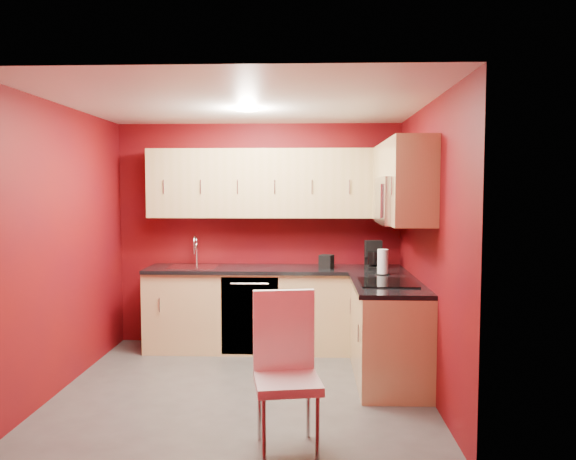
# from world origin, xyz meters

# --- Properties ---
(floor) EXTENTS (3.20, 3.20, 0.00)m
(floor) POSITION_xyz_m (0.00, 0.00, 0.00)
(floor) COLOR #4C4947
(floor) RESTS_ON ground
(ceiling) EXTENTS (3.20, 3.20, 0.00)m
(ceiling) POSITION_xyz_m (0.00, 0.00, 2.50)
(ceiling) COLOR white
(ceiling) RESTS_ON wall_back
(wall_back) EXTENTS (3.20, 0.00, 3.20)m
(wall_back) POSITION_xyz_m (0.00, 1.50, 1.25)
(wall_back) COLOR #660A09
(wall_back) RESTS_ON floor
(wall_front) EXTENTS (3.20, 0.00, 3.20)m
(wall_front) POSITION_xyz_m (0.00, -1.50, 1.25)
(wall_front) COLOR #660A09
(wall_front) RESTS_ON floor
(wall_left) EXTENTS (0.00, 3.00, 3.00)m
(wall_left) POSITION_xyz_m (-1.60, 0.00, 1.25)
(wall_left) COLOR #660A09
(wall_left) RESTS_ON floor
(wall_right) EXTENTS (0.00, 3.00, 3.00)m
(wall_right) POSITION_xyz_m (1.60, 0.00, 1.25)
(wall_right) COLOR #660A09
(wall_right) RESTS_ON floor
(base_cabinets_back) EXTENTS (2.80, 0.60, 0.87)m
(base_cabinets_back) POSITION_xyz_m (0.20, 1.20, 0.43)
(base_cabinets_back) COLOR tan
(base_cabinets_back) RESTS_ON floor
(base_cabinets_right) EXTENTS (0.60, 1.30, 0.87)m
(base_cabinets_right) POSITION_xyz_m (1.30, 0.25, 0.43)
(base_cabinets_right) COLOR tan
(base_cabinets_right) RESTS_ON floor
(countertop_back) EXTENTS (2.80, 0.63, 0.04)m
(countertop_back) POSITION_xyz_m (0.20, 1.19, 0.89)
(countertop_back) COLOR black
(countertop_back) RESTS_ON base_cabinets_back
(countertop_right) EXTENTS (0.63, 1.27, 0.04)m
(countertop_right) POSITION_xyz_m (1.29, 0.23, 0.89)
(countertop_right) COLOR black
(countertop_right) RESTS_ON base_cabinets_right
(upper_cabinets_back) EXTENTS (2.80, 0.35, 0.75)m
(upper_cabinets_back) POSITION_xyz_m (0.20, 1.32, 1.83)
(upper_cabinets_back) COLOR tan
(upper_cabinets_back) RESTS_ON wall_back
(upper_cabinets_right) EXTENTS (0.35, 1.55, 0.75)m
(upper_cabinets_right) POSITION_xyz_m (1.42, 0.44, 1.89)
(upper_cabinets_right) COLOR tan
(upper_cabinets_right) RESTS_ON wall_right
(microwave) EXTENTS (0.42, 0.76, 0.42)m
(microwave) POSITION_xyz_m (1.39, 0.20, 1.66)
(microwave) COLOR silver
(microwave) RESTS_ON upper_cabinets_right
(cooktop) EXTENTS (0.50, 0.55, 0.01)m
(cooktop) POSITION_xyz_m (1.28, 0.20, 0.92)
(cooktop) COLOR black
(cooktop) RESTS_ON countertop_right
(sink) EXTENTS (0.52, 0.42, 0.35)m
(sink) POSITION_xyz_m (-0.70, 1.20, 0.94)
(sink) COLOR silver
(sink) RESTS_ON countertop_back
(dishwasher_front) EXTENTS (0.60, 0.02, 0.82)m
(dishwasher_front) POSITION_xyz_m (-0.05, 0.91, 0.43)
(dishwasher_front) COLOR black
(dishwasher_front) RESTS_ON base_cabinets_back
(downlight) EXTENTS (0.20, 0.20, 0.01)m
(downlight) POSITION_xyz_m (0.00, 0.30, 2.48)
(downlight) COLOR white
(downlight) RESTS_ON ceiling
(coffee_maker) EXTENTS (0.20, 0.26, 0.30)m
(coffee_maker) POSITION_xyz_m (1.27, 1.14, 1.06)
(coffee_maker) COLOR black
(coffee_maker) RESTS_ON countertop_back
(napkin_holder) EXTENTS (0.17, 0.17, 0.15)m
(napkin_holder) POSITION_xyz_m (0.76, 1.15, 0.98)
(napkin_holder) COLOR black
(napkin_holder) RESTS_ON countertop_back
(paper_towel) EXTENTS (0.15, 0.15, 0.25)m
(paper_towel) POSITION_xyz_m (1.31, 0.73, 1.04)
(paper_towel) COLOR silver
(paper_towel) RESTS_ON countertop_right
(dining_chair) EXTENTS (0.50, 0.51, 1.06)m
(dining_chair) POSITION_xyz_m (0.43, -1.20, 0.53)
(dining_chair) COLOR white
(dining_chair) RESTS_ON floor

